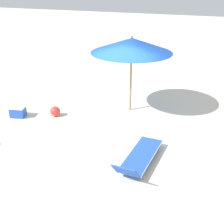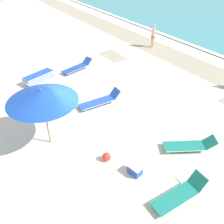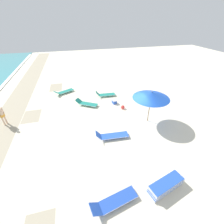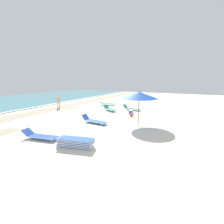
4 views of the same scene
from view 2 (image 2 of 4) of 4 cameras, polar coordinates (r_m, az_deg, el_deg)
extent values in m
cube|color=beige|center=(11.49, -5.57, -4.05)|extent=(60.00, 60.00, 0.16)
cube|color=#B3A68B|center=(17.15, 22.59, 7.84)|extent=(57.00, 2.20, 0.00)
cube|color=#B3A68B|center=(18.60, 0.09, 12.72)|extent=(2.14, 1.22, 0.00)
cylinder|color=#9E7547|center=(10.31, -14.77, -1.83)|extent=(0.06, 0.06, 2.31)
cone|color=blue|center=(9.68, -15.78, 3.62)|extent=(2.72, 2.72, 0.48)
cylinder|color=#163D95|center=(9.79, -15.57, 2.47)|extent=(2.64, 2.64, 0.01)
sphere|color=#9E7547|center=(9.54, -16.04, 5.00)|extent=(0.07, 0.07, 0.07)
cube|color=blue|center=(15.72, -16.13, 6.98)|extent=(1.05, 1.89, 0.03)
cube|color=silver|center=(15.74, -16.11, 6.88)|extent=(1.07, 1.93, 0.04)
cube|color=blue|center=(15.69, -16.15, 7.26)|extent=(1.05, 1.89, 0.03)
cube|color=silver|center=(15.70, -16.13, 7.17)|extent=(1.07, 1.93, 0.04)
cube|color=blue|center=(15.63, -16.32, 7.48)|extent=(1.05, 1.89, 0.03)
cube|color=silver|center=(15.64, -16.30, 7.38)|extent=(1.07, 1.93, 0.04)
cube|color=blue|center=(15.58, -16.47, 7.71)|extent=(1.05, 1.89, 0.03)
cube|color=silver|center=(15.59, -16.45, 7.61)|extent=(1.07, 1.93, 0.04)
cube|color=blue|center=(15.54, -16.53, 7.98)|extent=(1.05, 1.89, 0.03)
cube|color=silver|center=(15.55, -16.51, 7.88)|extent=(1.07, 1.93, 0.04)
cube|color=blue|center=(15.51, -16.52, 8.29)|extent=(1.05, 1.89, 0.03)
cube|color=silver|center=(15.52, -16.50, 8.19)|extent=(1.07, 1.93, 0.04)
cube|color=blue|center=(16.45, -8.51, 9.80)|extent=(0.95, 1.85, 0.03)
cylinder|color=silver|center=(16.67, -9.18, 10.09)|extent=(0.39, 1.73, 0.03)
cylinder|color=silver|center=(16.24, -7.83, 9.51)|extent=(0.39, 1.73, 0.03)
cube|color=blue|center=(17.01, -5.68, 11.55)|extent=(0.66, 0.55, 0.37)
cylinder|color=silver|center=(16.32, -10.94, 8.94)|extent=(0.03, 0.03, 0.16)
cylinder|color=silver|center=(15.94, -9.81, 8.41)|extent=(0.03, 0.03, 0.16)
cylinder|color=silver|center=(17.06, -7.24, 10.53)|extent=(0.03, 0.03, 0.16)
cylinder|color=silver|center=(16.70, -6.08, 10.04)|extent=(0.03, 0.03, 0.16)
cube|color=#1E8475|center=(10.66, 16.10, -7.50)|extent=(1.38, 1.71, 0.03)
cylinder|color=silver|center=(10.87, 15.66, -6.43)|extent=(0.89, 1.41, 0.03)
cylinder|color=silver|center=(10.46, 16.55, -8.60)|extent=(0.89, 1.41, 0.03)
cube|color=#1E8475|center=(10.92, 21.43, -6.42)|extent=(0.73, 0.68, 0.37)
cylinder|color=silver|center=(10.73, 12.37, -7.17)|extent=(0.03, 0.03, 0.16)
cylinder|color=silver|center=(10.37, 13.01, -9.07)|extent=(0.03, 0.03, 0.16)
cylinder|color=silver|center=(11.11, 18.81, -6.73)|extent=(0.03, 0.03, 0.16)
cylinder|color=silver|center=(10.77, 19.66, -8.53)|extent=(0.03, 0.03, 0.16)
cube|color=blue|center=(12.83, -3.60, 2.18)|extent=(0.73, 1.92, 0.03)
cylinder|color=silver|center=(13.05, -4.22, 2.80)|extent=(0.16, 1.88, 0.03)
cylinder|color=silver|center=(12.60, -2.96, 1.54)|extent=(0.16, 1.88, 0.03)
cube|color=blue|center=(13.18, 0.68, 4.32)|extent=(0.60, 0.42, 0.44)
cylinder|color=silver|center=(12.82, -7.02, 1.43)|extent=(0.03, 0.03, 0.16)
cylinder|color=silver|center=(12.43, -6.02, 0.30)|extent=(0.03, 0.03, 0.16)
cylinder|color=silver|center=(13.36, -1.32, 3.25)|extent=(0.03, 0.03, 0.16)
cylinder|color=silver|center=(12.99, -0.19, 2.22)|extent=(0.03, 0.03, 0.16)
cube|color=#1E8475|center=(8.87, 14.16, -18.52)|extent=(0.69, 1.69, 0.03)
cylinder|color=silver|center=(8.98, 12.80, -17.29)|extent=(0.12, 1.65, 0.03)
cylinder|color=silver|center=(8.77, 15.57, -19.78)|extent=(0.12, 1.65, 0.03)
cube|color=#1E8475|center=(9.25, 18.97, -14.65)|extent=(0.60, 0.40, 0.45)
cylinder|color=silver|center=(8.75, 9.61, -19.83)|extent=(0.03, 0.03, 0.16)
cylinder|color=silver|center=(8.56, 11.95, -22.09)|extent=(0.03, 0.03, 0.16)
cylinder|color=silver|center=(9.37, 15.93, -15.94)|extent=(0.03, 0.03, 0.16)
cylinder|color=silver|center=(9.20, 18.25, -17.89)|extent=(0.03, 0.03, 0.16)
cylinder|color=tan|center=(20.23, 9.09, 15.57)|extent=(0.11, 0.11, 0.90)
cylinder|color=tan|center=(20.40, 9.41, 15.70)|extent=(0.11, 0.11, 0.90)
cube|color=#D13D4C|center=(20.19, 9.35, 16.62)|extent=(0.25, 0.34, 0.24)
cylinder|color=tan|center=(20.08, 9.45, 17.58)|extent=(0.27, 0.27, 0.55)
cylinder|color=tan|center=(19.93, 9.16, 17.45)|extent=(0.08, 0.08, 0.55)
cylinder|color=tan|center=(20.24, 9.74, 17.67)|extent=(0.08, 0.08, 0.55)
sphere|color=tan|center=(19.94, 9.59, 18.90)|extent=(0.21, 0.21, 0.21)
sphere|color=red|center=(9.84, -1.27, -10.19)|extent=(0.34, 0.34, 0.34)
cube|color=blue|center=(9.42, 5.28, -13.13)|extent=(0.53, 0.42, 0.32)
cube|color=white|center=(9.28, 5.34, -12.37)|extent=(0.55, 0.44, 0.05)
camera|label=1|loc=(16.56, 14.61, 25.01)|focal=50.00mm
camera|label=3|loc=(18.39, -12.81, 34.89)|focal=24.00mm
camera|label=4|loc=(19.34, -38.85, 17.00)|focal=24.00mm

